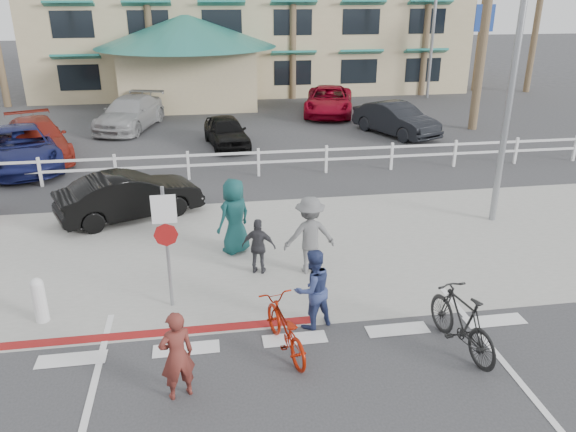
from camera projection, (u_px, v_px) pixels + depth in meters
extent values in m
plane|color=#333335|center=(300.00, 359.00, 9.93)|extent=(140.00, 140.00, 0.00)
cube|color=gray|center=(269.00, 250.00, 14.04)|extent=(22.00, 7.00, 0.01)
cube|color=#333335|center=(253.00, 196.00, 17.70)|extent=(40.00, 5.00, 0.01)
cube|color=#333335|center=(233.00, 128.00, 26.40)|extent=(50.00, 16.00, 0.01)
cube|color=maroon|center=(133.00, 335.00, 10.59)|extent=(7.00, 0.25, 0.02)
imported|color=#891403|center=(285.00, 328.00, 9.98)|extent=(1.01, 1.90, 0.95)
imported|color=maroon|center=(177.00, 356.00, 8.75)|extent=(0.66, 0.55, 1.55)
imported|color=black|center=(462.00, 321.00, 10.00)|extent=(0.88, 2.03, 1.18)
imported|color=navy|center=(313.00, 289.00, 10.62)|extent=(0.95, 0.86, 1.61)
imported|color=#5E5E60|center=(310.00, 235.00, 12.67)|extent=(1.21, 0.73, 1.83)
imported|color=#323237|center=(259.00, 247.00, 12.69)|extent=(0.84, 0.54, 1.33)
imported|color=#124041|center=(234.00, 216.00, 13.63)|extent=(1.10, 1.04, 1.90)
imported|color=black|center=(130.00, 196.00, 15.84)|extent=(4.21, 2.83, 1.31)
imported|color=#151A4F|center=(21.00, 148.00, 20.26)|extent=(4.00, 5.80, 1.47)
imported|color=maroon|center=(37.00, 139.00, 21.51)|extent=(3.69, 5.40, 1.45)
imported|color=black|center=(226.00, 132.00, 23.08)|extent=(1.99, 3.82, 1.24)
imported|color=black|center=(396.00, 119.00, 24.83)|extent=(3.13, 4.54, 1.42)
imported|color=#9B9C9D|center=(130.00, 113.00, 25.97)|extent=(3.34, 5.35, 1.45)
imported|color=maroon|center=(329.00, 101.00, 28.92)|extent=(3.56, 5.51, 1.41)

